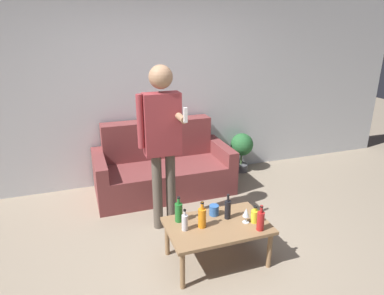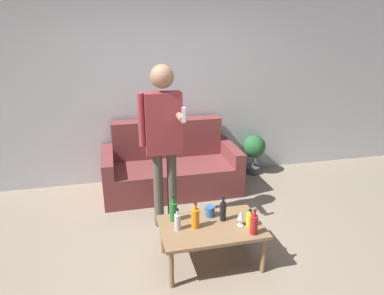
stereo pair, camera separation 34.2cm
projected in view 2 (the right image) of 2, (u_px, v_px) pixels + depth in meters
name	position (u px, v px, depth m)	size (l,w,h in m)	color
ground_plane	(198.00, 270.00, 3.11)	(16.00, 16.00, 0.00)	gray
wall_back	(160.00, 85.00, 4.64)	(8.00, 0.06, 2.70)	silver
couch	(171.00, 167.00, 4.61)	(1.76, 0.86, 0.91)	brown
coffee_table	(211.00, 230.00, 3.11)	(0.93, 0.58, 0.39)	#8E6B47
bottle_orange	(173.00, 211.00, 3.15)	(0.07, 0.07, 0.25)	#23752D
bottle_green	(250.00, 219.00, 3.08)	(0.07, 0.07, 0.16)	yellow
bottle_dark	(195.00, 218.00, 3.04)	(0.07, 0.07, 0.25)	orange
bottle_yellow	(223.00, 211.00, 3.15)	(0.06, 0.06, 0.25)	black
bottle_red	(254.00, 224.00, 2.95)	(0.07, 0.07, 0.24)	#B21E1E
bottle_clear	(178.00, 221.00, 3.01)	(0.06, 0.06, 0.20)	silver
wine_glass_near	(241.00, 216.00, 3.07)	(0.07, 0.07, 0.15)	silver
cup_on_table	(210.00, 211.00, 3.24)	(0.09, 0.09, 0.10)	#3366B2
person_standing_front	(163.00, 133.00, 3.48)	(0.44, 0.43, 1.76)	brown
potted_plant	(254.00, 149.00, 5.05)	(0.34, 0.34, 0.60)	#4C4C51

